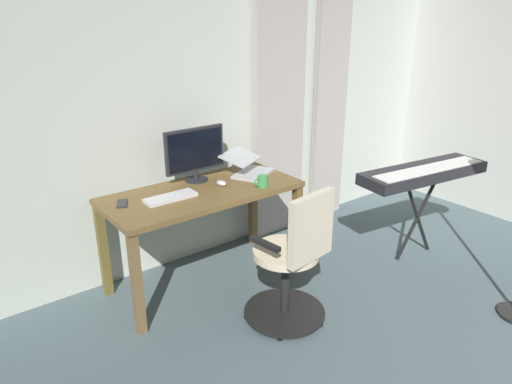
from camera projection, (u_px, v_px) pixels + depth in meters
back_room_partition at (232, 95)px, 3.93m from camera, size 4.90×0.10×2.64m
curtain_left_panel at (330, 99)px, 4.50m from camera, size 0.39×0.06×2.37m
curtain_right_panel at (279, 107)px, 4.14m from camera, size 0.54×0.06×2.37m
desk at (203, 203)px, 3.47m from camera, size 1.44×0.65×0.76m
office_chair at (292, 263)px, 3.06m from camera, size 0.56×0.56×0.96m
computer_monitor at (195, 152)px, 3.54m from camera, size 0.49×0.18×0.41m
computer_keyboard at (170, 197)px, 3.26m from camera, size 0.37×0.13×0.02m
laptop at (248, 167)px, 3.75m from camera, size 0.45×0.46×0.17m
computer_mouse at (221, 183)px, 3.52m from camera, size 0.06×0.10×0.04m
cell_phone_by_monitor at (122, 203)px, 3.18m from camera, size 0.12×0.16×0.01m
mug_tea at (262, 181)px, 3.48m from camera, size 0.12×0.08×0.09m
piano_keyboard at (423, 174)px, 3.82m from camera, size 1.20×0.48×0.81m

